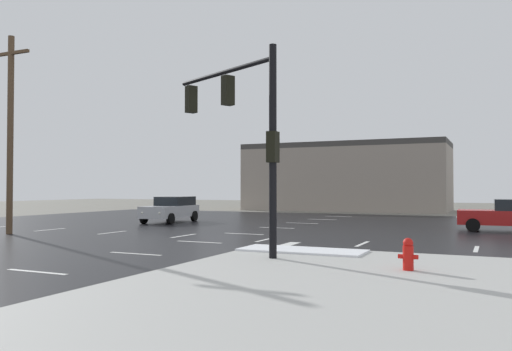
% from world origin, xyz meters
% --- Properties ---
extents(ground_plane, '(120.00, 120.00, 0.00)m').
position_xyz_m(ground_plane, '(0.00, 0.00, 0.00)').
color(ground_plane, slate).
extents(road_asphalt, '(44.00, 44.00, 0.02)m').
position_xyz_m(road_asphalt, '(0.00, 0.00, 0.01)').
color(road_asphalt, black).
rests_on(road_asphalt, ground_plane).
extents(snow_strip_curbside, '(4.00, 1.60, 0.06)m').
position_xyz_m(snow_strip_curbside, '(5.00, -4.00, 0.17)').
color(snow_strip_curbside, white).
rests_on(snow_strip_curbside, sidewalk_corner).
extents(lane_markings, '(36.15, 36.15, 0.01)m').
position_xyz_m(lane_markings, '(1.20, -1.38, 0.02)').
color(lane_markings, silver).
rests_on(lane_markings, road_asphalt).
extents(traffic_signal_mast, '(4.55, 2.37, 6.18)m').
position_xyz_m(traffic_signal_mast, '(3.60, -5.33, 4.24)').
color(traffic_signal_mast, black).
rests_on(traffic_signal_mast, sidewalk_corner).
extents(fire_hydrant, '(0.48, 0.26, 0.79)m').
position_xyz_m(fire_hydrant, '(8.66, -6.53, 0.54)').
color(fire_hydrant, red).
rests_on(fire_hydrant, sidewalk_corner).
extents(strip_building_background, '(18.64, 8.00, 6.33)m').
position_xyz_m(strip_building_background, '(-2.32, 29.11, 3.17)').
color(strip_building_background, gray).
rests_on(strip_building_background, ground_plane).
extents(sedan_red, '(4.57, 2.11, 1.58)m').
position_xyz_m(sedan_red, '(11.31, 8.51, 0.85)').
color(sedan_red, '#B21919').
rests_on(sedan_red, road_asphalt).
extents(sedan_silver, '(2.33, 4.65, 1.58)m').
position_xyz_m(sedan_silver, '(-7.67, 7.45, 0.85)').
color(sedan_silver, '#B7BABF').
rests_on(sedan_silver, road_asphalt).
extents(utility_pole_mid, '(2.20, 0.28, 9.23)m').
position_xyz_m(utility_pole_mid, '(-9.83, -2.60, 4.83)').
color(utility_pole_mid, brown).
rests_on(utility_pole_mid, ground_plane).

